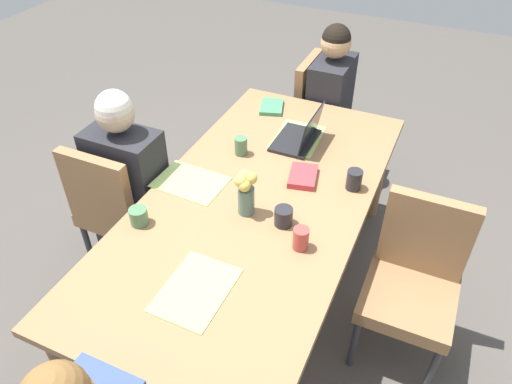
% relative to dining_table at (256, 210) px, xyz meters
% --- Properties ---
extents(ground_plane, '(10.00, 10.00, 0.00)m').
position_rel_dining_table_xyz_m(ground_plane, '(0.00, 0.00, -0.67)').
color(ground_plane, '#4C4742').
extents(dining_table, '(2.17, 1.07, 0.74)m').
position_rel_dining_table_xyz_m(dining_table, '(0.00, 0.00, 0.00)').
color(dining_table, olive).
rests_on(dining_table, ground_plane).
extents(chair_far_left_near, '(0.44, 0.44, 0.90)m').
position_rel_dining_table_xyz_m(chair_far_left_near, '(-0.10, 0.83, -0.18)').
color(chair_far_left_near, olive).
rests_on(chair_far_left_near, ground_plane).
extents(person_far_left_near, '(0.36, 0.40, 1.19)m').
position_rel_dining_table_xyz_m(person_far_left_near, '(-0.03, 0.77, -0.15)').
color(person_far_left_near, '#2D2D33').
rests_on(person_far_left_near, ground_plane).
extents(chair_head_right_left_mid, '(0.44, 0.44, 0.90)m').
position_rel_dining_table_xyz_m(chair_head_right_left_mid, '(1.37, 0.09, -0.18)').
color(chair_head_right_left_mid, olive).
rests_on(chair_head_right_left_mid, ground_plane).
extents(person_head_right_left_mid, '(0.40, 0.36, 1.19)m').
position_rel_dining_table_xyz_m(person_head_right_left_mid, '(1.31, 0.02, -0.15)').
color(person_head_right_left_mid, '#2D2D33').
rests_on(person_head_right_left_mid, ground_plane).
extents(chair_near_right_near, '(0.44, 0.44, 0.90)m').
position_rel_dining_table_xyz_m(chair_near_right_near, '(0.05, -0.82, -0.18)').
color(chair_near_right_near, olive).
rests_on(chair_near_right_near, ground_plane).
extents(flower_vase, '(0.10, 0.10, 0.24)m').
position_rel_dining_table_xyz_m(flower_vase, '(-0.11, 0.00, 0.21)').
color(flower_vase, '#4C6B60').
rests_on(flower_vase, dining_table).
extents(placemat_far_left_near, '(0.28, 0.37, 0.00)m').
position_rel_dining_table_xyz_m(placemat_far_left_near, '(-0.01, 0.37, 0.07)').
color(placemat_far_left_near, '#9EBC66').
rests_on(placemat_far_left_near, dining_table).
extents(placemat_head_right_left_mid, '(0.37, 0.28, 0.00)m').
position_rel_dining_table_xyz_m(placemat_head_right_left_mid, '(0.62, 0.01, 0.07)').
color(placemat_head_right_left_mid, '#9EBC66').
rests_on(placemat_head_right_left_mid, dining_table).
extents(placemat_head_left_left_far, '(0.36, 0.27, 0.00)m').
position_rel_dining_table_xyz_m(placemat_head_left_left_far, '(-0.63, -0.01, 0.07)').
color(placemat_head_left_left_far, '#9EBC66').
rests_on(placemat_head_left_left_far, dining_table).
extents(laptop_head_right_left_mid, '(0.32, 0.22, 0.21)m').
position_rel_dining_table_xyz_m(laptop_head_right_left_mid, '(0.58, -0.02, 0.11)').
color(laptop_head_right_left_mid, black).
rests_on(laptop_head_right_left_mid, dining_table).
extents(coffee_mug_near_left, '(0.07, 0.07, 0.10)m').
position_rel_dining_table_xyz_m(coffee_mug_near_left, '(0.34, 0.24, 0.12)').
color(coffee_mug_near_left, '#47704C').
rests_on(coffee_mug_near_left, dining_table).
extents(coffee_mug_near_right, '(0.08, 0.08, 0.11)m').
position_rel_dining_table_xyz_m(coffee_mug_near_right, '(0.29, -0.42, 0.12)').
color(coffee_mug_near_right, '#232328').
rests_on(coffee_mug_near_right, dining_table).
extents(coffee_mug_centre_left, '(0.09, 0.09, 0.09)m').
position_rel_dining_table_xyz_m(coffee_mug_centre_left, '(-0.11, -0.19, 0.11)').
color(coffee_mug_centre_left, '#232328').
rests_on(coffee_mug_centre_left, dining_table).
extents(coffee_mug_centre_right, '(0.09, 0.09, 0.09)m').
position_rel_dining_table_xyz_m(coffee_mug_centre_right, '(-0.38, 0.43, 0.11)').
color(coffee_mug_centre_right, '#47704C').
rests_on(coffee_mug_centre_right, dining_table).
extents(coffee_mug_far_left, '(0.07, 0.07, 0.11)m').
position_rel_dining_table_xyz_m(coffee_mug_far_left, '(-0.22, -0.32, 0.12)').
color(coffee_mug_far_left, '#AD3D38').
rests_on(coffee_mug_far_left, dining_table).
extents(book_red_cover, '(0.23, 0.18, 0.03)m').
position_rel_dining_table_xyz_m(book_red_cover, '(0.26, -0.16, 0.09)').
color(book_red_cover, '#B73338').
rests_on(book_red_cover, dining_table).
extents(book_blue_cover, '(0.23, 0.19, 0.03)m').
position_rel_dining_table_xyz_m(book_blue_cover, '(0.88, 0.28, 0.08)').
color(book_blue_cover, '#3D7F56').
rests_on(book_blue_cover, dining_table).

